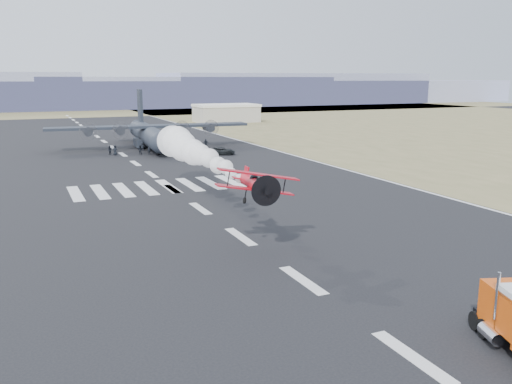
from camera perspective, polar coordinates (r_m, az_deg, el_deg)
ground at (r=30.80m, az=16.12°, el=-16.30°), size 500.00×500.00×0.00m
scrub_far at (r=251.57m, az=-19.75°, el=7.93°), size 500.00×80.00×0.00m
runway_markings at (r=83.73m, az=-10.95°, el=1.83°), size 60.00×260.00×0.01m
ridge_seg_d at (r=281.21m, az=-20.31°, el=9.57°), size 150.00×50.00×13.00m
ridge_seg_e at (r=292.61m, az=-7.34°, el=10.45°), size 150.00×50.00×15.00m
ridge_seg_f at (r=317.21m, az=4.19°, el=10.80°), size 150.00×50.00×17.00m
ridge_seg_g at (r=352.29m, az=13.73°, el=10.28°), size 150.00×50.00×13.00m
hangar_right at (r=182.48m, az=-3.16°, el=8.32°), size 20.50×12.50×5.90m
aerobatic_biplane at (r=44.53m, az=-0.05°, el=0.87°), size 6.83×6.17×3.18m
smoke_trail at (r=69.40m, az=-7.84°, el=4.91°), size 4.33×31.80×4.33m
transport_aircraft at (r=116.38m, az=-11.24°, el=6.11°), size 41.23×33.91×11.90m
support_vehicle at (r=103.75m, az=-3.68°, el=4.33°), size 5.70×4.04×1.44m
crew_a at (r=105.57m, az=-11.18°, el=4.37°), size 0.87×0.86×1.84m
crew_b at (r=106.35m, az=-12.11°, el=4.37°), size 1.02×0.93×1.79m
crew_c at (r=111.19m, az=-11.84°, el=4.70°), size 1.25×0.80×1.79m
crew_d at (r=114.18m, az=-5.30°, el=5.11°), size 1.19×0.75×1.89m
crew_e at (r=106.32m, az=-14.61°, el=4.28°), size 0.97×0.64×1.89m
crew_f at (r=111.04m, az=-9.35°, el=4.78°), size 1.25×1.67×1.75m
crew_g at (r=112.97m, az=-9.39°, el=4.85°), size 0.71×0.74×1.57m
crew_h at (r=107.07m, az=-15.15°, el=4.26°), size 0.87×1.00×1.75m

